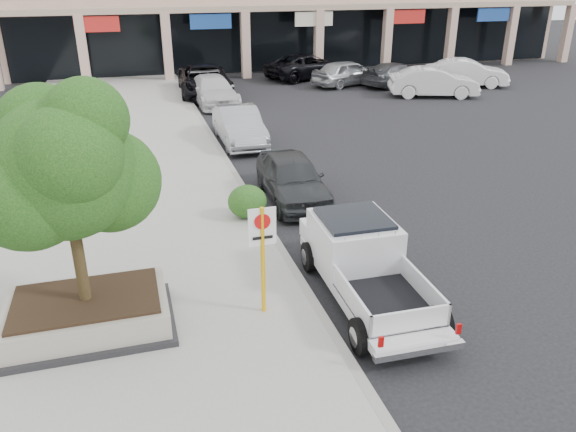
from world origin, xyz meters
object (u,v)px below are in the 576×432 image
object	(u,v)px
planter	(88,314)
lot_car_b	(433,82)
no_parking_sign	(263,246)
curb_car_d	(205,80)
planter_tree	(73,166)
pickup_truck	(368,267)
lot_car_d	(307,66)
lot_car_c	(396,74)
lot_car_e	(345,73)
lot_car_a	(349,73)
curb_car_b	(239,126)
curb_car_c	(213,91)
curb_car_a	(292,178)
lot_car_f	(467,73)

from	to	relation	value
planter	lot_car_b	size ratio (longest dim) A/B	0.65
no_parking_sign	curb_car_d	distance (m)	22.67
planter	planter_tree	bearing A→B (deg)	48.97
pickup_truck	lot_car_d	bearing A→B (deg)	76.18
lot_car_c	pickup_truck	bearing A→B (deg)	132.43
no_parking_sign	planter	bearing A→B (deg)	173.82
lot_car_e	lot_car_a	bearing A→B (deg)	-99.54
planter	curb_car_d	bearing A→B (deg)	75.84
lot_car_d	curb_car_b	bearing A→B (deg)	130.35
planter_tree	curb_car_c	world-z (taller)	planter_tree
curb_car_a	lot_car_d	distance (m)	21.24
curb_car_a	curb_car_b	world-z (taller)	curb_car_b
curb_car_a	lot_car_d	world-z (taller)	lot_car_d
curb_car_a	lot_car_d	xyz separation A→B (m)	(7.00, 20.05, 0.07)
no_parking_sign	curb_car_c	bearing A→B (deg)	83.54
pickup_truck	lot_car_f	distance (m)	26.03
planter_tree	lot_car_c	size ratio (longest dim) A/B	0.83
curb_car_c	lot_car_d	distance (m)	9.31
curb_car_a	curb_car_d	xyz separation A→B (m)	(-0.22, 16.54, 0.12)
planter	no_parking_sign	xyz separation A→B (m)	(3.41, -0.37, 1.16)
lot_car_a	lot_car_d	size ratio (longest dim) A/B	0.79
no_parking_sign	lot_car_c	world-z (taller)	no_parking_sign
no_parking_sign	curb_car_c	size ratio (longest dim) A/B	0.46
lot_car_a	lot_car_f	world-z (taller)	lot_car_f
no_parking_sign	pickup_truck	world-z (taller)	no_parking_sign
lot_car_a	lot_car_f	size ratio (longest dim) A/B	0.91
lot_car_b	curb_car_c	bearing A→B (deg)	101.28
lot_car_c	no_parking_sign	bearing A→B (deg)	127.98
pickup_truck	lot_car_e	xyz separation A→B (m)	(8.59, 23.05, -0.03)
curb_car_a	curb_car_d	world-z (taller)	curb_car_d
planter	lot_car_c	world-z (taller)	lot_car_c
curb_car_c	lot_car_f	size ratio (longest dim) A/B	1.03
curb_car_a	curb_car_d	distance (m)	16.54
planter	planter_tree	size ratio (longest dim) A/B	0.80
planter	lot_car_c	xyz separation A→B (m)	(17.28, 21.71, 0.22)
pickup_truck	curb_car_a	distance (m)	5.99
curb_car_c	lot_car_e	world-z (taller)	lot_car_e
curb_car_b	lot_car_d	size ratio (longest dim) A/B	0.79
no_parking_sign	pickup_truck	xyz separation A→B (m)	(2.30, 0.02, -0.84)
curb_car_b	lot_car_a	distance (m)	13.95
lot_car_b	lot_car_d	distance (m)	8.99
planter_tree	lot_car_d	size ratio (longest dim) A/B	0.70
pickup_truck	no_parking_sign	bearing A→B (deg)	-178.01
lot_car_e	lot_car_f	distance (m)	7.40
planter_tree	lot_car_e	bearing A→B (deg)	57.87
lot_car_d	lot_car_e	world-z (taller)	lot_car_d
curb_car_b	lot_car_a	xyz separation A→B (m)	(9.08, 10.60, 0.03)
planter_tree	lot_car_d	world-z (taller)	planter_tree
curb_car_a	lot_car_d	size ratio (longest dim) A/B	0.74
lot_car_d	curb_car_c	bearing A→B (deg)	108.72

